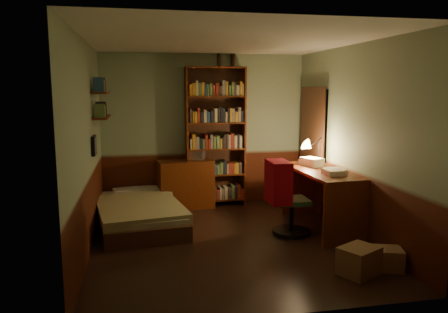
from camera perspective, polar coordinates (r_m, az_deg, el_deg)
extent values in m
cube|color=black|center=(5.94, 0.47, -11.02)|extent=(3.50, 4.00, 0.02)
cube|color=silver|center=(5.62, 0.51, 15.01)|extent=(3.50, 4.00, 0.02)
cube|color=gray|center=(7.60, -2.57, 3.49)|extent=(3.50, 0.02, 2.60)
cube|color=gray|center=(5.55, -17.61, 1.11)|extent=(0.02, 4.00, 2.60)
cube|color=gray|center=(6.22, 16.58, 1.95)|extent=(0.02, 4.00, 2.60)
cube|color=gray|center=(3.71, 6.76, -2.20)|extent=(3.50, 0.02, 2.60)
cube|color=black|center=(7.41, 11.56, 0.85)|extent=(0.06, 0.90, 2.00)
cube|color=#3A1F12|center=(7.40, 11.31, 0.85)|extent=(0.02, 0.98, 2.08)
cube|color=#878F51|center=(6.66, -10.98, -6.12)|extent=(1.32, 2.17, 0.61)
cube|color=#53200B|center=(7.45, -5.03, -3.60)|extent=(0.96, 0.56, 0.81)
cube|color=#B2B2B7|center=(7.50, -3.69, 0.25)|extent=(0.34, 0.31, 0.15)
cube|color=#53200B|center=(7.48, -1.13, 2.53)|extent=(1.02, 0.32, 2.37)
cylinder|color=black|center=(7.57, -0.68, 12.43)|extent=(0.07, 0.07, 0.22)
cylinder|color=black|center=(7.62, 1.20, 12.58)|extent=(0.08, 0.08, 0.26)
cube|color=#53200B|center=(6.50, 12.55, -5.43)|extent=(0.74, 1.63, 0.86)
cube|color=silver|center=(6.70, 11.41, -0.68)|extent=(0.33, 0.37, 0.12)
cone|color=black|center=(6.82, 12.35, 1.72)|extent=(0.24, 0.24, 0.66)
cube|color=#305834|center=(6.14, 8.84, -5.91)|extent=(0.46, 0.41, 0.91)
cube|color=#B30A1C|center=(6.01, 6.67, 1.01)|extent=(0.33, 0.52, 0.57)
cube|color=#53200B|center=(6.60, -15.64, 4.98)|extent=(0.20, 0.90, 0.03)
cube|color=#53200B|center=(6.59, -15.77, 8.02)|extent=(0.20, 0.90, 0.03)
cube|color=black|center=(6.14, -16.60, 1.40)|extent=(0.04, 0.32, 0.26)
cube|color=olive|center=(5.10, 17.20, -12.88)|extent=(0.51, 0.48, 0.31)
cube|color=olive|center=(5.34, 20.42, -12.41)|extent=(0.41, 0.37, 0.24)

